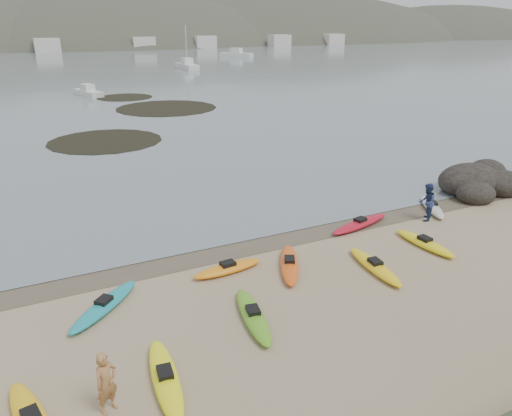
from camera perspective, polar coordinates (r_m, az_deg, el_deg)
ground at (r=22.36m, az=0.00°, el=-3.60°), size 600.00×600.00×0.00m
wet_sand at (r=22.11m, az=0.35°, el=-3.87°), size 60.00×60.00×0.00m
water at (r=318.46m, az=-26.29°, el=17.13°), size 1200.00×1200.00×0.00m
kayaks at (r=18.98m, az=3.95°, el=-7.79°), size 21.29×10.02×0.34m
person_west at (r=13.52m, az=-16.73°, el=-18.59°), size 0.73×0.64×1.69m
person_east at (r=25.51m, az=18.95°, el=0.63°), size 1.15×1.12×1.86m
rock_cluster at (r=31.30m, az=24.22°, el=2.26°), size 5.47×4.05×1.95m
kelp_mats at (r=53.72m, az=-12.97°, el=10.41°), size 19.15×31.17×0.04m
moored_boats at (r=100.66m, az=-22.69°, el=14.34°), size 97.55×69.18×1.29m
far_hills at (r=219.09m, az=-14.13°, el=13.60°), size 550.00×135.00×80.00m
far_town at (r=164.05m, az=-22.38°, el=16.80°), size 199.00×5.00×4.00m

